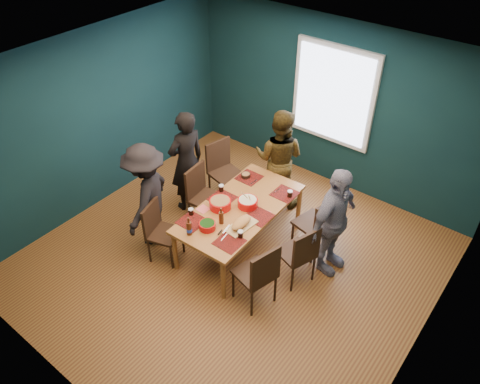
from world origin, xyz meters
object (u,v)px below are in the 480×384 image
object	(u,v)px
person_back	(279,158)
bowl_dumpling	(248,202)
chair_right_far	(319,222)
person_far_left	(187,162)
chair_left_near	(159,228)
cutting_board	(241,223)
chair_left_mid	(202,192)
chair_right_near	(259,272)
chair_right_mid	(300,252)
bowl_salad	(220,204)
person_right	(333,222)
dining_table	(240,211)
person_near_left	(147,196)
bowl_herbs	(207,225)
chair_left_far	(222,166)

from	to	relation	value
person_back	bowl_dumpling	bearing A→B (deg)	86.05
chair_right_far	person_far_left	distance (m)	2.16
chair_left_near	cutting_board	bearing A→B (deg)	10.70
chair_left_mid	person_back	size ratio (longest dim) A/B	0.61
person_far_left	chair_right_near	bearing A→B (deg)	78.95
chair_right_mid	person_far_left	distance (m)	2.25
person_far_left	chair_left_near	bearing A→B (deg)	36.49
bowl_salad	bowl_dumpling	xyz separation A→B (m)	(0.27, 0.25, -0.00)
chair_left_mid	bowl_dumpling	bearing A→B (deg)	-4.89
chair_right_far	chair_left_mid	bearing A→B (deg)	-152.11
bowl_salad	bowl_dumpling	size ratio (longest dim) A/B	1.08
person_right	cutting_board	world-z (taller)	person_right
dining_table	person_near_left	bearing A→B (deg)	-150.96
person_right	cutting_board	size ratio (longest dim) A/B	2.92
person_back	bowl_herbs	world-z (taller)	person_back
person_back	person_right	xyz separation A→B (m)	(1.37, -0.79, -0.00)
bowl_salad	cutting_board	bearing A→B (deg)	-16.27
chair_left_far	chair_right_mid	size ratio (longest dim) A/B	1.07
chair_left_mid	bowl_salad	xyz separation A→B (m)	(0.56, -0.24, 0.22)
chair_right_mid	bowl_salad	world-z (taller)	chair_right_mid
chair_right_far	person_back	size ratio (longest dim) A/B	0.62
chair_right_far	bowl_dumpling	bearing A→B (deg)	-139.15
person_right	cutting_board	bearing A→B (deg)	133.23
person_near_left	cutting_board	distance (m)	1.39
chair_left_far	cutting_board	distance (m)	1.60
person_near_left	cutting_board	bearing A→B (deg)	81.41
chair_left_far	chair_right_far	bearing A→B (deg)	7.79
chair_right_far	cutting_board	size ratio (longest dim) A/B	1.80
bowl_dumpling	cutting_board	bearing A→B (deg)	-64.04
chair_left_mid	chair_left_near	size ratio (longest dim) A/B	1.09
chair_left_far	person_near_left	size ratio (longest dim) A/B	0.62
chair_left_near	bowl_dumpling	xyz separation A→B (m)	(0.81, 0.90, 0.26)
dining_table	cutting_board	size ratio (longest dim) A/B	3.51
bowl_salad	chair_left_near	bearing A→B (deg)	-129.67
bowl_dumpling	cutting_board	distance (m)	0.43
person_right	chair_left_far	bearing A→B (deg)	86.44
dining_table	bowl_herbs	xyz separation A→B (m)	(-0.07, -0.59, 0.12)
chair_left_mid	bowl_herbs	bearing A→B (deg)	-48.78
chair_right_far	person_back	xyz separation A→B (m)	(-1.11, 0.66, 0.22)
person_far_left	cutting_board	size ratio (longest dim) A/B	3.01
chair_left_near	bowl_herbs	xyz separation A→B (m)	(0.68, 0.23, 0.25)
person_back	person_near_left	world-z (taller)	person_back
chair_left_near	person_right	bearing A→B (deg)	15.98
chair_left_far	chair_left_near	world-z (taller)	chair_left_far
dining_table	bowl_herbs	distance (m)	0.60
person_back	cutting_board	world-z (taller)	person_back
dining_table	bowl_dumpling	xyz separation A→B (m)	(0.06, 0.08, 0.13)
person_right	bowl_salad	xyz separation A→B (m)	(-1.38, -0.58, -0.01)
person_near_left	chair_right_far	bearing A→B (deg)	97.51
chair_left_near	bowl_herbs	bearing A→B (deg)	1.97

